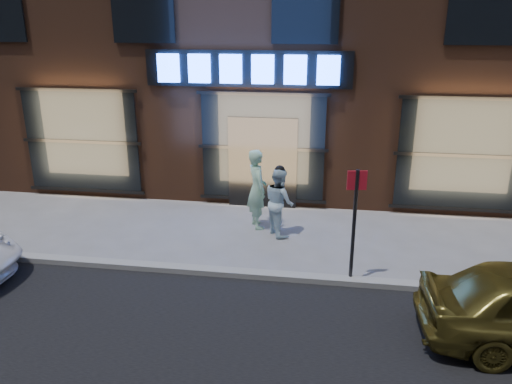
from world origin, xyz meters
TOP-DOWN VIEW (x-y plane):
  - ground at (0.00, 0.00)m, footprint 90.00×90.00m
  - curb at (0.00, 0.00)m, footprint 60.00×0.25m
  - storefront_building at (-0.00, 7.99)m, footprint 30.20×8.28m
  - man_bowtie at (0.07, 2.50)m, footprint 0.72×0.83m
  - man_cap at (0.63, 2.16)m, footprint 0.92×0.98m
  - sign_post at (2.23, 0.10)m, footprint 0.36×0.09m

SIDE VIEW (x-z plane):
  - ground at x=0.00m, z-range 0.00..0.00m
  - curb at x=0.00m, z-range 0.00..0.12m
  - man_cap at x=0.63m, z-range 0.00..1.60m
  - man_bowtie at x=0.07m, z-range 0.00..1.92m
  - sign_post at x=2.23m, z-range 0.23..2.47m
  - storefront_building at x=0.00m, z-range 0.00..10.30m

